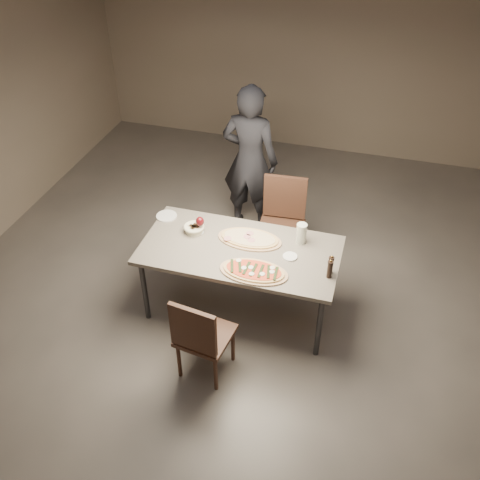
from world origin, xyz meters
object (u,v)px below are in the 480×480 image
(zucchini_pizza, at_px, (254,271))
(chair_near, at_px, (200,335))
(carafe, at_px, (301,233))
(diner, at_px, (250,160))
(dining_table, at_px, (240,254))
(pepper_mill_left, at_px, (331,265))
(bread_basket, at_px, (194,228))
(ham_pizza, at_px, (250,239))
(chair_far, at_px, (282,218))

(zucchini_pizza, xyz_separation_m, chair_near, (-0.29, -0.59, -0.27))
(carafe, bearing_deg, diner, 125.31)
(zucchini_pizza, bearing_deg, dining_table, 108.46)
(zucchini_pizza, xyz_separation_m, diner, (-0.48, 1.64, 0.10))
(dining_table, xyz_separation_m, pepper_mill_left, (0.83, -0.10, 0.15))
(carafe, distance_m, diner, 1.37)
(bread_basket, bearing_deg, ham_pizza, 2.37)
(zucchini_pizza, bearing_deg, diner, 88.80)
(carafe, height_order, diner, diner)
(pepper_mill_left, height_order, chair_far, chair_far)
(bread_basket, distance_m, diner, 1.26)
(carafe, bearing_deg, chair_far, 116.35)
(carafe, bearing_deg, zucchini_pizza, -119.99)
(ham_pizza, relative_size, pepper_mill_left, 3.17)
(chair_near, distance_m, chair_far, 1.74)
(zucchini_pizza, bearing_deg, bread_basket, 132.00)
(dining_table, bearing_deg, chair_far, 75.56)
(pepper_mill_left, bearing_deg, bread_basket, 170.23)
(dining_table, xyz_separation_m, carafe, (0.51, 0.25, 0.16))
(ham_pizza, xyz_separation_m, chair_near, (-0.14, -1.02, -0.27))
(bread_basket, bearing_deg, zucchini_pizza, -30.38)
(zucchini_pizza, distance_m, ham_pizza, 0.45)
(dining_table, height_order, ham_pizza, ham_pizza)
(ham_pizza, height_order, bread_basket, bread_basket)
(bread_basket, height_order, pepper_mill_left, pepper_mill_left)
(ham_pizza, distance_m, diner, 1.27)
(chair_near, bearing_deg, ham_pizza, 90.28)
(chair_near, relative_size, chair_far, 0.91)
(carafe, distance_m, chair_near, 1.32)
(dining_table, xyz_separation_m, ham_pizza, (0.05, 0.15, 0.07))
(bread_basket, height_order, chair_near, chair_near)
(carafe, relative_size, diner, 0.11)
(bread_basket, height_order, diner, diner)
(dining_table, relative_size, bread_basket, 9.17)
(ham_pizza, xyz_separation_m, pepper_mill_left, (0.78, -0.25, 0.07))
(chair_near, bearing_deg, dining_table, 92.25)
(chair_far, bearing_deg, carafe, 112.18)
(ham_pizza, height_order, chair_near, chair_near)
(chair_far, distance_m, diner, 0.79)
(zucchini_pizza, height_order, diner, diner)
(ham_pizza, distance_m, chair_far, 0.74)
(zucchini_pizza, bearing_deg, chair_near, -133.74)
(ham_pizza, bearing_deg, zucchini_pizza, -77.22)
(zucchini_pizza, distance_m, carafe, 0.62)
(dining_table, bearing_deg, carafe, 26.11)
(ham_pizza, xyz_separation_m, carafe, (0.46, 0.10, 0.08))
(bread_basket, xyz_separation_m, chair_far, (0.70, 0.72, -0.24))
(zucchini_pizza, relative_size, chair_near, 0.67)
(chair_near, relative_size, diner, 0.51)
(pepper_mill_left, bearing_deg, chair_far, 123.07)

